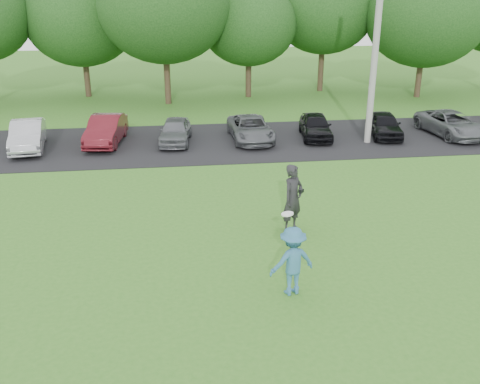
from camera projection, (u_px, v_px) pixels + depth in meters
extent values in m
plane|color=#357020|center=(259.00, 302.00, 12.09)|extent=(100.00, 100.00, 0.00)
cube|color=black|center=(214.00, 142.00, 24.08)|extent=(32.00, 6.50, 0.03)
cylinder|color=gray|center=(377.00, 36.00, 22.35)|extent=(0.28, 0.28, 9.25)
imported|color=#31688B|center=(292.00, 261.00, 12.13)|extent=(1.19, 0.86, 1.66)
cylinder|color=white|center=(287.00, 214.00, 11.71)|extent=(0.27, 0.27, 0.08)
imported|color=black|center=(293.00, 198.00, 15.19)|extent=(0.87, 0.83, 2.01)
cube|color=black|center=(301.00, 191.00, 14.93)|extent=(0.17, 0.17, 0.10)
imported|color=#AEB0B5|center=(27.00, 135.00, 22.80)|extent=(1.77, 3.80, 1.20)
imported|color=#59131B|center=(106.00, 130.00, 23.60)|extent=(1.70, 3.85, 1.23)
imported|color=slate|center=(175.00, 131.00, 23.75)|extent=(1.64, 3.34, 1.09)
imported|color=#53555A|center=(251.00, 129.00, 24.16)|extent=(1.89, 3.88, 1.06)
imported|color=black|center=(316.00, 126.00, 24.51)|extent=(1.70, 3.40, 1.11)
imported|color=black|center=(384.00, 124.00, 24.76)|extent=(1.81, 3.41, 1.11)
imported|color=#56595D|center=(451.00, 124.00, 24.90)|extent=(2.28, 4.16, 1.10)
cylinder|color=#38281C|center=(87.00, 79.00, 33.39)|extent=(0.36, 0.36, 2.20)
ellipsoid|color=#214C19|center=(81.00, 18.00, 32.07)|extent=(6.68, 6.68, 5.68)
cylinder|color=#38281C|center=(167.00, 81.00, 31.30)|extent=(0.36, 0.36, 2.70)
ellipsoid|color=#214C19|center=(164.00, 6.00, 29.78)|extent=(7.42, 7.42, 6.31)
cylinder|color=#38281C|center=(248.00, 79.00, 33.27)|extent=(0.36, 0.36, 2.20)
ellipsoid|color=#214C19|center=(249.00, 24.00, 32.07)|extent=(5.76, 5.76, 4.90)
cylinder|color=#38281C|center=(321.00, 70.00, 35.05)|extent=(0.36, 0.36, 2.70)
ellipsoid|color=#214C19|center=(324.00, 9.00, 33.66)|extent=(6.50, 6.50, 5.53)
cylinder|color=#38281C|center=(419.00, 79.00, 33.20)|extent=(0.36, 0.36, 2.20)
ellipsoid|color=#214C19|center=(426.00, 15.00, 31.80)|extent=(7.24, 7.24, 6.15)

